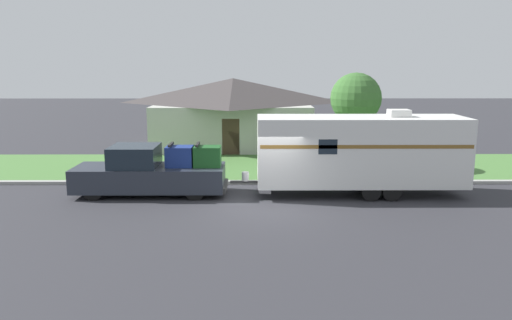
# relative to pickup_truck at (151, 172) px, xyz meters

# --- Properties ---
(ground_plane) EXTENTS (120.00, 120.00, 0.00)m
(ground_plane) POSITION_rel_pickup_truck_xyz_m (4.67, -1.98, -0.91)
(ground_plane) COLOR #2D2D33
(curb_strip) EXTENTS (80.00, 0.30, 0.14)m
(curb_strip) POSITION_rel_pickup_truck_xyz_m (4.67, 1.77, -0.84)
(curb_strip) COLOR #999993
(curb_strip) RESTS_ON ground_plane
(lawn_strip) EXTENTS (80.00, 7.00, 0.03)m
(lawn_strip) POSITION_rel_pickup_truck_xyz_m (4.67, 5.42, -0.89)
(lawn_strip) COLOR #477538
(lawn_strip) RESTS_ON ground_plane
(house_across_street) EXTENTS (10.28, 8.37, 4.28)m
(house_across_street) POSITION_rel_pickup_truck_xyz_m (2.78, 12.67, 1.31)
(house_across_street) COLOR #B2B2A8
(house_across_street) RESTS_ON ground_plane
(pickup_truck) EXTENTS (6.05, 2.04, 2.07)m
(pickup_truck) POSITION_rel_pickup_truck_xyz_m (0.00, 0.00, 0.00)
(pickup_truck) COLOR black
(pickup_truck) RESTS_ON ground_plane
(travel_trailer) EXTENTS (9.23, 2.37, 3.40)m
(travel_trailer) POSITION_rel_pickup_truck_xyz_m (8.31, -0.00, 0.87)
(travel_trailer) COLOR black
(travel_trailer) RESTS_ON ground_plane
(mailbox) EXTENTS (0.48, 0.20, 1.34)m
(mailbox) POSITION_rel_pickup_truck_xyz_m (-2.14, 2.81, 0.12)
(mailbox) COLOR brown
(mailbox) RESTS_ON ground_plane
(tree_in_yard) EXTENTS (2.54, 2.54, 4.75)m
(tree_in_yard) POSITION_rel_pickup_truck_xyz_m (9.19, 5.51, 2.55)
(tree_in_yard) COLOR brown
(tree_in_yard) RESTS_ON ground_plane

